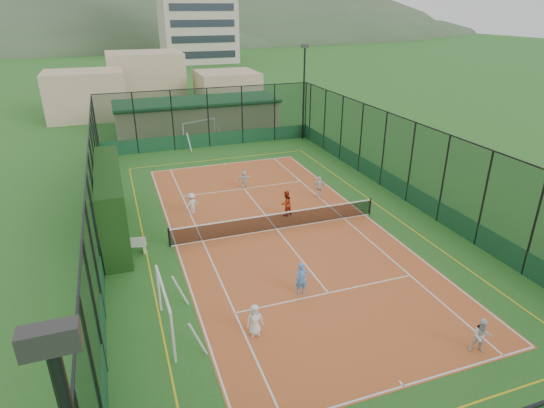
{
  "coord_description": "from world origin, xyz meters",
  "views": [
    {
      "loc": [
        -7.68,
        -20.87,
        11.24
      ],
      "look_at": [
        -0.0,
        0.77,
        1.2
      ],
      "focal_mm": 30.0,
      "sensor_mm": 36.0,
      "label": 1
    }
  ],
  "objects": [
    {
      "name": "court_slab",
      "position": [
        0.0,
        0.0,
        0.01
      ],
      "size": [
        11.17,
        23.97,
        0.01
      ],
      "primitive_type": "cube",
      "color": "#B55928",
      "rests_on": "ground"
    },
    {
      "name": "perimeter_fence",
      "position": [
        0.0,
        0.0,
        2.5
      ],
      "size": [
        18.12,
        34.12,
        5.0
      ],
      "primitive_type": null,
      "color": "black",
      "rests_on": "ground"
    },
    {
      "name": "child_near_left",
      "position": [
        -3.74,
        -7.86,
        0.65
      ],
      "size": [
        0.65,
        0.45,
        1.28
      ],
      "primitive_type": "imported",
      "rotation": [
        0.0,
        0.0,
        -0.06
      ],
      "color": "white",
      "rests_on": "court_slab"
    },
    {
      "name": "child_far_back",
      "position": [
        0.1,
        6.66,
        0.59
      ],
      "size": [
        1.11,
        0.48,
        1.16
      ],
      "primitive_type": "imported",
      "rotation": [
        0.0,
        0.0,
        3.28
      ],
      "color": "white",
      "rests_on": "court_slab"
    },
    {
      "name": "clubhouse",
      "position": [
        0.0,
        22.0,
        1.57
      ],
      "size": [
        15.2,
        7.2,
        3.15
      ],
      "primitive_type": null,
      "color": "tan",
      "rests_on": "ground"
    },
    {
      "name": "child_near_right",
      "position": [
        3.43,
        -11.41,
        0.69
      ],
      "size": [
        0.83,
        0.77,
        1.37
      ],
      "primitive_type": "imported",
      "rotation": [
        0.0,
        0.0,
        -0.49
      ],
      "color": "silver",
      "rests_on": "court_slab"
    },
    {
      "name": "child_far_right",
      "position": [
        4.11,
        3.37,
        0.71
      ],
      "size": [
        0.88,
        0.55,
        1.4
      ],
      "primitive_type": "imported",
      "rotation": [
        0.0,
        0.0,
        2.87
      ],
      "color": "white",
      "rests_on": "court_slab"
    },
    {
      "name": "hedge_left",
      "position": [
        -8.3,
        2.43,
        1.85
      ],
      "size": [
        1.27,
        8.46,
        3.7
      ],
      "primitive_type": "cube",
      "color": "black",
      "rests_on": "ground"
    },
    {
      "name": "floodlight_ne",
      "position": [
        8.6,
        16.6,
        4.12
      ],
      "size": [
        0.6,
        0.26,
        8.25
      ],
      "primitive_type": null,
      "color": "black",
      "rests_on": "ground"
    },
    {
      "name": "ground",
      "position": [
        0.0,
        0.0,
        0.0
      ],
      "size": [
        300.0,
        300.0,
        0.0
      ],
      "primitive_type": "plane",
      "color": "#286422",
      "rests_on": "ground"
    },
    {
      "name": "tennis_balls",
      "position": [
        1.24,
        1.76,
        0.04
      ],
      "size": [
        4.93,
        0.66,
        0.07
      ],
      "color": "#CCE033",
      "rests_on": "court_slab"
    },
    {
      "name": "distant_hills",
      "position": [
        0.0,
        150.0,
        0.0
      ],
      "size": [
        200.0,
        60.0,
        24.0
      ],
      "primitive_type": null,
      "color": "#384C33",
      "rests_on": "ground"
    },
    {
      "name": "tennis_net",
      "position": [
        0.0,
        0.0,
        0.53
      ],
      "size": [
        11.67,
        0.12,
        1.06
      ],
      "primitive_type": null,
      "color": "black",
      "rests_on": "ground"
    },
    {
      "name": "child_far_left",
      "position": [
        -3.98,
        3.57,
        0.66
      ],
      "size": [
        0.96,
        0.79,
        1.3
      ],
      "primitive_type": "imported",
      "rotation": [
        0.0,
        0.0,
        3.58
      ],
      "color": "white",
      "rests_on": "court_slab"
    },
    {
      "name": "futsal_goal_near",
      "position": [
        -6.81,
        -6.77,
        1.04
      ],
      "size": [
        3.25,
        1.05,
        2.08
      ],
      "primitive_type": null,
      "rotation": [
        0.0,
        0.0,
        1.61
      ],
      "color": "white",
      "rests_on": "ground"
    },
    {
      "name": "coach",
      "position": [
        1.12,
        1.53,
        0.76
      ],
      "size": [
        0.9,
        0.82,
        1.51
      ],
      "primitive_type": "imported",
      "rotation": [
        0.0,
        0.0,
        3.57
      ],
      "color": "#A82B11",
      "rests_on": "court_slab"
    },
    {
      "name": "futsal_goal_far",
      "position": [
        -0.7,
        17.65,
        1.07
      ],
      "size": [
        3.44,
        2.13,
        2.14
      ],
      "primitive_type": null,
      "rotation": [
        0.0,
        0.0,
        0.38
      ],
      "color": "white",
      "rests_on": "ground"
    },
    {
      "name": "child_near_mid",
      "position": [
        -1.1,
        -6.04,
        0.74
      ],
      "size": [
        0.56,
        0.4,
        1.46
      ],
      "primitive_type": "imported",
      "rotation": [
        0.0,
        0.0,
        -0.1
      ],
      "color": "#4E90DE",
      "rests_on": "court_slab"
    },
    {
      "name": "white_bench",
      "position": [
        -7.8,
        -0.05,
        0.49
      ],
      "size": [
        1.8,
        0.84,
        0.98
      ],
      "primitive_type": null,
      "rotation": [
        0.0,
        0.0,
        -0.21
      ],
      "color": "white",
      "rests_on": "ground"
    }
  ]
}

